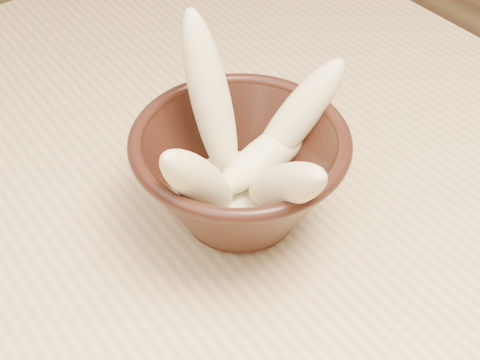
# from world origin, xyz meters

# --- Properties ---
(table) EXTENTS (1.20, 0.80, 0.75)m
(table) POSITION_xyz_m (0.00, 0.00, 0.67)
(table) COLOR tan
(table) RESTS_ON ground
(bowl) EXTENTS (0.18, 0.18, 0.10)m
(bowl) POSITION_xyz_m (0.18, -0.11, 0.81)
(bowl) COLOR black
(bowl) RESTS_ON table
(milk_puddle) EXTENTS (0.10, 0.10, 0.01)m
(milk_puddle) POSITION_xyz_m (0.18, -0.11, 0.78)
(milk_puddle) COLOR beige
(milk_puddle) RESTS_ON bowl
(banana_upright) EXTENTS (0.04, 0.09, 0.15)m
(banana_upright) POSITION_xyz_m (0.18, -0.06, 0.86)
(banana_upright) COLOR #DBC281
(banana_upright) RESTS_ON bowl
(banana_left) EXTENTS (0.11, 0.07, 0.12)m
(banana_left) POSITION_xyz_m (0.13, -0.12, 0.84)
(banana_left) COLOR #DBC281
(banana_left) RESTS_ON bowl
(banana_right) EXTENTS (0.11, 0.05, 0.12)m
(banana_right) POSITION_xyz_m (0.24, -0.10, 0.83)
(banana_right) COLOR #DBC281
(banana_right) RESTS_ON bowl
(banana_across) EXTENTS (0.14, 0.06, 0.04)m
(banana_across) POSITION_xyz_m (0.21, -0.10, 0.81)
(banana_across) COLOR #DBC281
(banana_across) RESTS_ON bowl
(banana_front) EXTENTS (0.05, 0.13, 0.12)m
(banana_front) POSITION_xyz_m (0.18, -0.17, 0.84)
(banana_front) COLOR #DBC281
(banana_front) RESTS_ON bowl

